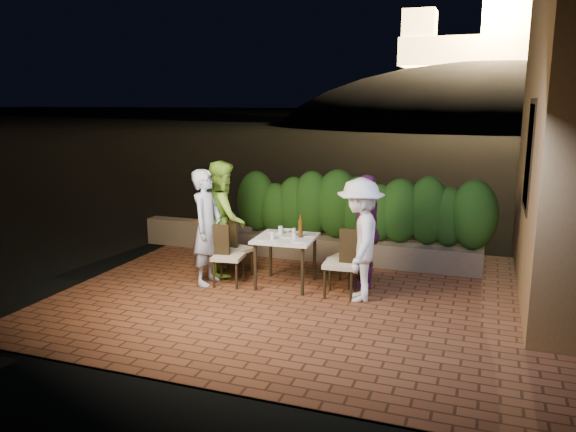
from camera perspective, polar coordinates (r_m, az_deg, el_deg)
The scene contains 31 objects.
ground at distance 7.80m, azimuth 1.51°, elevation -9.11°, with size 400.00×400.00×0.00m, color black.
terrace_floor at distance 8.27m, azimuth 2.61°, elevation -8.31°, with size 7.00×6.00×0.15m, color brown.
window_pane at distance 8.48m, azimuth 23.50°, elevation 5.65°, with size 0.08×1.00×1.40m, color black.
window_frame at distance 8.48m, azimuth 23.43°, elevation 5.66°, with size 0.06×1.15×1.55m, color black.
planter at distance 9.80m, azimuth 6.87°, elevation -3.49°, with size 4.20×0.55×0.40m, color brown.
hedge at distance 9.63m, azimuth 6.98°, elevation 0.82°, with size 4.00×0.70×1.10m, color #1A3F11, non-canonical shape.
parapet at distance 10.83m, azimuth -8.78°, elevation -1.81°, with size 2.20×0.30×0.50m, color brown.
hill at distance 67.27m, azimuth 19.55°, elevation 5.22°, with size 52.00×40.00×22.00m, color black.
fortress at distance 67.38m, azimuth 20.42°, elevation 17.56°, with size 26.00×8.00×8.00m, color #FFCC7A, non-canonical shape.
dining_table at distance 8.46m, azimuth -0.23°, elevation -4.61°, with size 0.87×0.87×0.75m, color white, non-canonical shape.
plate_nw at distance 8.21m, azimuth -2.59°, elevation -2.38°, with size 0.21×0.21×0.01m, color white.
plate_sw at distance 8.68m, azimuth -1.36°, elevation -1.60°, with size 0.21×0.21×0.01m, color white.
plate_ne at distance 8.12m, azimuth 1.17°, elevation -2.53°, with size 0.24×0.24×0.01m, color white.
plate_se at distance 8.46m, azimuth 1.95°, elevation -1.95°, with size 0.21×0.21×0.01m, color white.
plate_centre at distance 8.39m, azimuth -0.16°, elevation -2.06°, with size 0.22×0.22×0.01m, color white.
plate_front at distance 8.04m, azimuth -0.56°, elevation -2.67°, with size 0.22×0.22×0.01m, color white.
glass_nw at distance 8.22m, azimuth -1.58°, elevation -1.98°, with size 0.07×0.07×0.12m, color silver.
glass_sw at distance 8.54m, azimuth -0.77°, elevation -1.44°, with size 0.07×0.07×0.12m, color silver.
glass_ne at distance 8.21m, azimuth 0.63°, elevation -2.05°, with size 0.06×0.06×0.10m, color silver.
glass_se at distance 8.44m, azimuth 0.59°, elevation -1.62°, with size 0.07×0.07×0.11m, color silver.
beer_bottle at distance 8.32m, azimuth 1.28°, elevation -1.02°, with size 0.07×0.07×0.34m, color #52340D, non-canonical shape.
bowl at distance 8.69m, azimuth -0.16°, elevation -1.49°, with size 0.16×0.16×0.04m, color white.
chair_left_front at distance 8.50m, azimuth -6.08°, elevation -3.99°, with size 0.43×0.43×0.93m, color black, non-canonical shape.
chair_left_back at distance 8.93m, azimuth -5.28°, elevation -3.26°, with size 0.42×0.42×0.91m, color black, non-canonical shape.
chair_right_front at distance 8.01m, azimuth 5.37°, elevation -4.73°, with size 0.46×0.46×0.99m, color black, non-canonical shape.
chair_right_back at distance 8.50m, azimuth 5.81°, elevation -4.17°, with size 0.41×0.41×0.87m, color black, non-canonical shape.
diner_blue at distance 8.53m, azimuth -8.26°, elevation -1.13°, with size 0.64×0.42×1.75m, color silver.
diner_green at distance 9.00m, azimuth -6.64°, elevation -0.17°, with size 0.89×0.69×1.83m, color #98DB44.
diner_white at distance 7.81m, azimuth 7.32°, elevation -2.42°, with size 1.11×0.64×1.72m, color white.
diner_purple at distance 8.40m, azimuth 7.94°, elevation -1.52°, with size 0.99×0.41×1.69m, color #69235F.
parapet_lamp at distance 10.70m, azimuth -8.22°, elevation -0.20°, with size 0.10×0.10×0.14m, color orange.
Camera 1 is at (2.28, -6.93, 2.74)m, focal length 35.00 mm.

